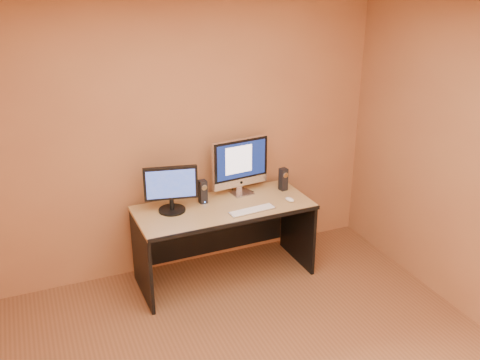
# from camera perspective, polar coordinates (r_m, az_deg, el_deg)

# --- Properties ---
(walls) EXTENTS (4.00, 4.00, 2.60)m
(walls) POSITION_cam_1_polar(r_m,az_deg,el_deg) (3.17, 2.95, -5.75)
(walls) COLOR #9F6840
(walls) RESTS_ON ground
(ceiling) EXTENTS (4.00, 4.00, 0.00)m
(ceiling) POSITION_cam_1_polar(r_m,az_deg,el_deg) (2.81, 3.49, 18.37)
(ceiling) COLOR white
(ceiling) RESTS_ON walls
(desk) EXTENTS (1.61, 0.73, 0.74)m
(desk) POSITION_cam_1_polar(r_m,az_deg,el_deg) (5.01, -1.69, -6.63)
(desk) COLOR tan
(desk) RESTS_ON ground
(imac) EXTENTS (0.59, 0.27, 0.55)m
(imac) POSITION_cam_1_polar(r_m,az_deg,el_deg) (4.99, 0.19, 1.42)
(imac) COLOR silver
(imac) RESTS_ON desk
(second_monitor) EXTENTS (0.52, 0.33, 0.42)m
(second_monitor) POSITION_cam_1_polar(r_m,az_deg,el_deg) (4.70, -7.37, -1.00)
(second_monitor) COLOR black
(second_monitor) RESTS_ON desk
(speaker_left) EXTENTS (0.07, 0.08, 0.22)m
(speaker_left) POSITION_cam_1_polar(r_m,az_deg,el_deg) (4.88, -3.99, -1.25)
(speaker_left) COLOR black
(speaker_left) RESTS_ON desk
(speaker_right) EXTENTS (0.08, 0.08, 0.22)m
(speaker_right) POSITION_cam_1_polar(r_m,az_deg,el_deg) (5.16, 4.63, 0.08)
(speaker_right) COLOR black
(speaker_right) RESTS_ON desk
(keyboard) EXTENTS (0.44, 0.15, 0.02)m
(keyboard) POSITION_cam_1_polar(r_m,az_deg,el_deg) (4.74, 1.33, -3.25)
(keyboard) COLOR #B8B9BD
(keyboard) RESTS_ON desk
(mouse) EXTENTS (0.08, 0.11, 0.04)m
(mouse) POSITION_cam_1_polar(r_m,az_deg,el_deg) (4.95, 5.32, -2.07)
(mouse) COLOR white
(mouse) RESTS_ON desk
(cable_a) EXTENTS (0.09, 0.21, 0.01)m
(cable_a) POSITION_cam_1_polar(r_m,az_deg,el_deg) (5.20, 0.59, -0.93)
(cable_a) COLOR black
(cable_a) RESTS_ON desk
(cable_b) EXTENTS (0.07, 0.17, 0.01)m
(cable_b) POSITION_cam_1_polar(r_m,az_deg,el_deg) (5.17, -0.81, -1.05)
(cable_b) COLOR black
(cable_b) RESTS_ON desk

